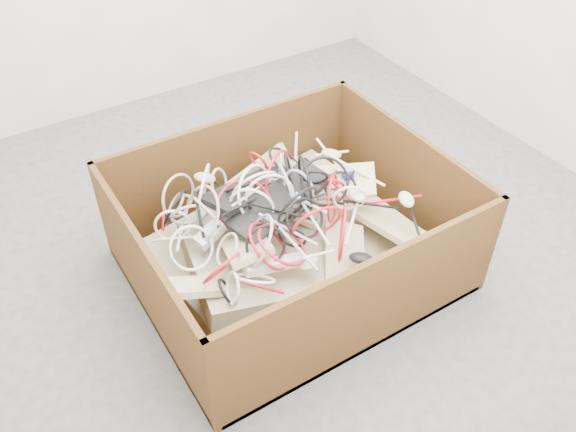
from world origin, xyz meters
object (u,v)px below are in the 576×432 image
power_strip_right (275,264)px  vga_plug (348,176)px  power_strip_left (227,218)px  cardboard_box (287,250)px

power_strip_right → vga_plug: 0.59m
power_strip_left → power_strip_right: 0.30m
cardboard_box → power_strip_left: cardboard_box is taller
power_strip_left → power_strip_right: power_strip_left is taller
cardboard_box → power_strip_left: bearing=159.9°
power_strip_left → vga_plug: power_strip_left is taller
cardboard_box → power_strip_right: (-0.19, -0.22, 0.20)m
power_strip_left → vga_plug: 0.57m
power_strip_left → vga_plug: bearing=-19.8°
cardboard_box → power_strip_right: cardboard_box is taller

